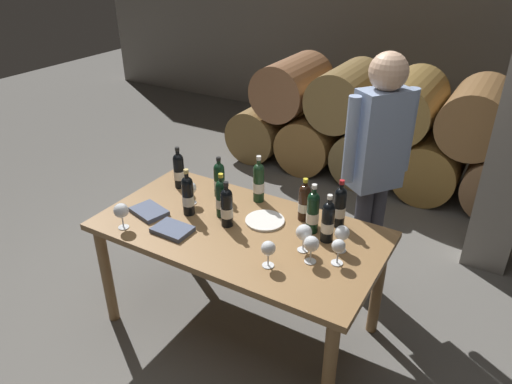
% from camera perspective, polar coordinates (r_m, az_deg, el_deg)
% --- Properties ---
extents(ground_plane, '(14.00, 14.00, 0.00)m').
position_cam_1_polar(ground_plane, '(3.30, -1.82, -15.48)').
color(ground_plane, '#66635E').
extents(cellar_back_wall, '(10.00, 0.24, 2.80)m').
position_cam_1_polar(cellar_back_wall, '(6.39, 19.59, 18.95)').
color(cellar_back_wall, gray).
rests_on(cellar_back_wall, ground_plane).
extents(barrel_stack, '(3.12, 0.90, 1.15)m').
position_cam_1_polar(barrel_stack, '(5.09, 13.96, 7.51)').
color(barrel_stack, olive).
rests_on(barrel_stack, ground_plane).
extents(dining_table, '(1.70, 0.90, 0.76)m').
position_cam_1_polar(dining_table, '(2.88, -2.03, -5.86)').
color(dining_table, olive).
rests_on(dining_table, ground_plane).
extents(wine_bottle_0, '(0.07, 0.07, 0.32)m').
position_cam_1_polar(wine_bottle_0, '(3.05, 0.32, 1.22)').
color(wine_bottle_0, '#19381E').
rests_on(wine_bottle_0, dining_table).
extents(wine_bottle_1, '(0.07, 0.07, 0.29)m').
position_cam_1_polar(wine_bottle_1, '(2.68, 8.63, -3.49)').
color(wine_bottle_1, black).
rests_on(wine_bottle_1, dining_table).
extents(wine_bottle_2, '(0.07, 0.07, 0.29)m').
position_cam_1_polar(wine_bottle_2, '(3.27, -9.24, 2.61)').
color(wine_bottle_2, black).
rests_on(wine_bottle_2, dining_table).
extents(wine_bottle_3, '(0.07, 0.07, 0.30)m').
position_cam_1_polar(wine_bottle_3, '(2.83, 10.01, -1.70)').
color(wine_bottle_3, black).
rests_on(wine_bottle_3, dining_table).
extents(wine_bottle_4, '(0.07, 0.07, 0.29)m').
position_cam_1_polar(wine_bottle_4, '(2.90, -4.15, -0.70)').
color(wine_bottle_4, black).
rests_on(wine_bottle_4, dining_table).
extents(wine_bottle_5, '(0.07, 0.07, 0.31)m').
position_cam_1_polar(wine_bottle_5, '(2.75, 6.83, -2.37)').
color(wine_bottle_5, black).
rests_on(wine_bottle_5, dining_table).
extents(wine_bottle_6, '(0.07, 0.07, 0.28)m').
position_cam_1_polar(wine_bottle_6, '(2.87, 5.82, -1.18)').
color(wine_bottle_6, black).
rests_on(wine_bottle_6, dining_table).
extents(wine_bottle_7, '(0.07, 0.07, 0.29)m').
position_cam_1_polar(wine_bottle_7, '(2.80, -3.53, -1.80)').
color(wine_bottle_7, black).
rests_on(wine_bottle_7, dining_table).
extents(wine_bottle_8, '(0.07, 0.07, 0.28)m').
position_cam_1_polar(wine_bottle_8, '(3.13, -4.43, 1.54)').
color(wine_bottle_8, black).
rests_on(wine_bottle_8, dining_table).
extents(wine_bottle_9, '(0.07, 0.07, 0.31)m').
position_cam_1_polar(wine_bottle_9, '(2.93, -8.18, -0.36)').
color(wine_bottle_9, black).
rests_on(wine_bottle_9, dining_table).
extents(wine_glass_0, '(0.08, 0.08, 0.15)m').
position_cam_1_polar(wine_glass_0, '(3.06, -7.85, 0.40)').
color(wine_glass_0, white).
rests_on(wine_glass_0, dining_table).
extents(wine_glass_1, '(0.09, 0.09, 0.16)m').
position_cam_1_polar(wine_glass_1, '(2.88, -15.88, -2.23)').
color(wine_glass_1, white).
rests_on(wine_glass_1, dining_table).
extents(wine_glass_2, '(0.07, 0.07, 0.15)m').
position_cam_1_polar(wine_glass_2, '(2.52, 9.87, -6.52)').
color(wine_glass_2, white).
rests_on(wine_glass_2, dining_table).
extents(wine_glass_3, '(0.09, 0.09, 0.16)m').
position_cam_1_polar(wine_glass_3, '(2.59, 5.77, -4.91)').
color(wine_glass_3, white).
rests_on(wine_glass_3, dining_table).
extents(wine_glass_4, '(0.08, 0.08, 0.16)m').
position_cam_1_polar(wine_glass_4, '(2.62, 10.28, -4.94)').
color(wine_glass_4, white).
rests_on(wine_glass_4, dining_table).
extents(wine_glass_5, '(0.08, 0.08, 0.15)m').
position_cam_1_polar(wine_glass_5, '(2.47, 1.49, -6.86)').
color(wine_glass_5, white).
rests_on(wine_glass_5, dining_table).
extents(wine_glass_6, '(0.08, 0.08, 0.16)m').
position_cam_1_polar(wine_glass_6, '(2.51, 6.66, -6.27)').
color(wine_glass_6, white).
rests_on(wine_glass_6, dining_table).
extents(tasting_notebook, '(0.22, 0.16, 0.03)m').
position_cam_1_polar(tasting_notebook, '(2.83, -9.99, -4.47)').
color(tasting_notebook, '#4C5670').
rests_on(tasting_notebook, dining_table).
extents(leather_ledger, '(0.25, 0.21, 0.03)m').
position_cam_1_polar(leather_ledger, '(3.04, -12.70, -2.28)').
color(leather_ledger, '#4C5670').
rests_on(leather_ledger, dining_table).
extents(serving_plate, '(0.24, 0.24, 0.01)m').
position_cam_1_polar(serving_plate, '(2.89, 1.07, -3.45)').
color(serving_plate, white).
rests_on(serving_plate, dining_table).
extents(sommelier_presenting, '(0.34, 0.41, 1.72)m').
position_cam_1_polar(sommelier_presenting, '(3.10, 14.31, 3.83)').
color(sommelier_presenting, '#383842').
rests_on(sommelier_presenting, ground_plane).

